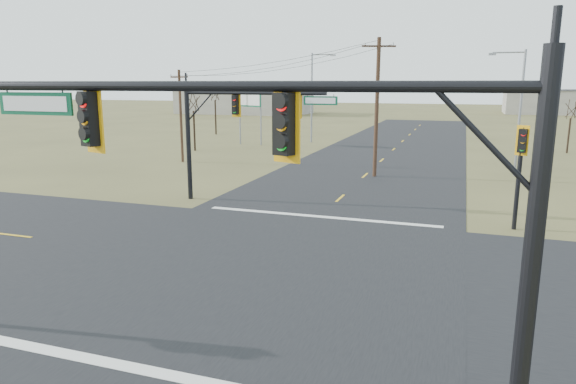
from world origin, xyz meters
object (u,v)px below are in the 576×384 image
at_px(mast_arm_far, 237,116).
at_px(pedestal_signal_ne, 521,155).
at_px(streetlight_c, 314,93).
at_px(utility_pole_far, 181,114).
at_px(bare_tree_c, 572,109).
at_px(bare_tree_a, 193,101).
at_px(streetlight_a, 518,106).
at_px(mast_arm_near, 302,167).
at_px(bare_tree_b, 215,92).
at_px(highway_sign, 250,105).
at_px(utility_pole_near, 377,106).

relative_size(mast_arm_far, pedestal_signal_ne, 1.83).
xyz_separation_m(mast_arm_far, pedestal_signal_ne, (14.31, -1.01, -1.39)).
bearing_deg(streetlight_c, pedestal_signal_ne, -43.62).
distance_m(pedestal_signal_ne, utility_pole_far, 28.57).
distance_m(mast_arm_far, utility_pole_far, 16.57).
bearing_deg(streetlight_c, bare_tree_c, 13.37).
relative_size(utility_pole_far, bare_tree_a, 1.25).
relative_size(mast_arm_far, bare_tree_c, 1.64).
xyz_separation_m(streetlight_a, bare_tree_c, (6.09, 15.11, -0.80)).
bearing_deg(mast_arm_near, streetlight_a, 97.49).
distance_m(streetlight_a, bare_tree_b, 40.32).
relative_size(utility_pole_far, bare_tree_c, 1.44).
xyz_separation_m(mast_arm_far, utility_pole_far, (-10.86, 12.49, -0.77)).
height_order(highway_sign, bare_tree_a, bare_tree_a).
bearing_deg(streetlight_a, bare_tree_c, 66.91).
bearing_deg(highway_sign, bare_tree_a, -92.60).
distance_m(pedestal_signal_ne, utility_pole_near, 14.48).
xyz_separation_m(utility_pole_near, bare_tree_a, (-19.48, 8.84, -0.15)).
relative_size(pedestal_signal_ne, streetlight_a, 0.54).
xyz_separation_m(pedestal_signal_ne, utility_pole_near, (-8.39, 11.70, 1.58)).
xyz_separation_m(mast_arm_near, streetlight_a, (6.14, 31.95, -0.21)).
relative_size(pedestal_signal_ne, highway_sign, 0.78).
xyz_separation_m(mast_arm_far, bare_tree_c, (21.44, 29.39, -0.64)).
height_order(utility_pole_near, bare_tree_c, utility_pole_near).
height_order(mast_arm_near, bare_tree_b, mast_arm_near).
height_order(utility_pole_far, bare_tree_b, utility_pole_far).
relative_size(utility_pole_near, streetlight_a, 1.09).
height_order(mast_arm_far, pedestal_signal_ne, mast_arm_far).
height_order(pedestal_signal_ne, utility_pole_near, utility_pole_near).
bearing_deg(streetlight_c, bare_tree_b, 177.49).
distance_m(streetlight_a, streetlight_c, 25.49).
distance_m(streetlight_a, bare_tree_c, 16.31).
height_order(streetlight_a, bare_tree_a, streetlight_a).
distance_m(highway_sign, streetlight_a, 28.20).
distance_m(mast_arm_near, bare_tree_a, 43.61).
relative_size(utility_pole_far, streetlight_c, 0.78).
relative_size(highway_sign, streetlight_c, 0.62).
relative_size(mast_arm_near, streetlight_c, 1.05).
bearing_deg(highway_sign, streetlight_a, -0.63).
xyz_separation_m(mast_arm_near, bare_tree_a, (-22.76, 37.20, -0.33)).
relative_size(highway_sign, bare_tree_b, 0.90).
bearing_deg(streetlight_a, mast_arm_near, -102.01).
bearing_deg(bare_tree_c, utility_pole_near, -129.69).
xyz_separation_m(pedestal_signal_ne, bare_tree_a, (-27.86, 20.54, 1.43)).
bearing_deg(bare_tree_a, mast_arm_far, -55.25).
relative_size(streetlight_c, bare_tree_a, 1.60).
height_order(pedestal_signal_ne, bare_tree_b, bare_tree_b).
bearing_deg(bare_tree_c, bare_tree_a, -164.27).
bearing_deg(streetlight_a, bare_tree_b, 147.51).
distance_m(mast_arm_far, bare_tree_b, 40.10).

